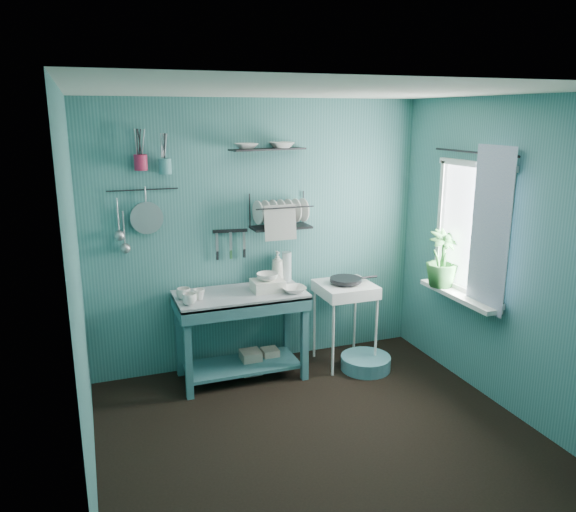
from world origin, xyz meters
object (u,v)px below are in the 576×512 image
object	(u,v)px
mug_right	(184,294)
storage_tin_large	(251,362)
hotplate_stand	(345,323)
wash_tub	(268,285)
frying_pan	(346,280)
mug_mid	(199,294)
colander	(147,218)
utensil_cup_magenta	(141,162)
storage_tin_small	(270,359)
water_bottle	(287,266)
soap_bottle	(277,267)
floor_basin	(366,363)
work_counter	(241,336)
mug_left	(189,299)
potted_plant	(442,259)
utensil_cup_teal	(165,166)
dish_rack	(281,211)

from	to	relation	value
mug_right	storage_tin_large	size ratio (longest dim) A/B	0.56
hotplate_stand	wash_tub	bearing A→B (deg)	-176.73
frying_pan	mug_mid	bearing A→B (deg)	-179.02
colander	storage_tin_large	bearing A→B (deg)	-15.34
utensil_cup_magenta	storage_tin_small	xyz separation A→B (m)	(1.06, -0.17, -1.87)
storage_tin_large	frying_pan	bearing A→B (deg)	-5.34
water_bottle	colander	size ratio (longest dim) A/B	1.00
colander	storage_tin_small	size ratio (longest dim) A/B	1.40
soap_bottle	frying_pan	distance (m)	0.66
frying_pan	floor_basin	world-z (taller)	frying_pan
work_counter	wash_tub	world-z (taller)	wash_tub
water_bottle	utensil_cup_magenta	xyz separation A→B (m)	(-1.28, 0.03, 1.01)
frying_pan	floor_basin	xyz separation A→B (m)	(0.13, -0.21, -0.78)
mug_right	colander	distance (m)	0.73
mug_mid	frying_pan	world-z (taller)	mug_mid
mug_left	storage_tin_small	size ratio (longest dim) A/B	0.61
soap_bottle	storage_tin_large	bearing A→B (deg)	-154.89
storage_tin_large	potted_plant	bearing A→B (deg)	-17.58
utensil_cup_teal	storage_tin_large	bearing A→B (deg)	-16.76
floor_basin	work_counter	bearing A→B (deg)	167.87
soap_bottle	work_counter	bearing A→B (deg)	-154.54
soap_bottle	water_bottle	world-z (taller)	soap_bottle
soap_bottle	frying_pan	bearing A→B (deg)	-21.48
frying_pan	utensil_cup_teal	distance (m)	1.94
frying_pan	potted_plant	size ratio (longest dim) A/B	0.58
work_counter	hotplate_stand	size ratio (longest dim) A/B	1.43
dish_rack	hotplate_stand	bearing A→B (deg)	-24.83
mug_left	dish_rack	bearing A→B (deg)	21.07
work_counter	mug_left	bearing A→B (deg)	-159.22
dish_rack	colander	distance (m)	1.20
utensil_cup_teal	mug_left	bearing A→B (deg)	-78.19
work_counter	colander	xyz separation A→B (m)	(-0.74, 0.28, 1.08)
wash_tub	storage_tin_small	size ratio (longest dim) A/B	1.40
frying_pan	storage_tin_large	size ratio (longest dim) A/B	1.36
wash_tub	utensil_cup_magenta	size ratio (longest dim) A/B	2.15
mug_left	mug_mid	size ratio (longest dim) A/B	1.23
mug_mid	utensil_cup_magenta	bearing A→B (deg)	141.07
mug_mid	frying_pan	xyz separation A→B (m)	(1.40, 0.02, -0.02)
mug_mid	colander	bearing A→B (deg)	136.63
colander	storage_tin_small	bearing A→B (deg)	-10.91
wash_tub	water_bottle	bearing A→B (deg)	41.63
soap_bottle	potted_plant	distance (m)	1.51
frying_pan	storage_tin_small	xyz separation A→B (m)	(-0.72, 0.12, -0.74)
mug_left	soap_bottle	world-z (taller)	soap_bottle
work_counter	mug_right	world-z (taller)	mug_right
storage_tin_small	mug_mid	bearing A→B (deg)	-168.37
colander	potted_plant	bearing A→B (deg)	-16.83
utensil_cup_magenta	floor_basin	bearing A→B (deg)	-14.57
mug_right	hotplate_stand	bearing A→B (deg)	-1.36
potted_plant	storage_tin_large	bearing A→B (deg)	162.42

